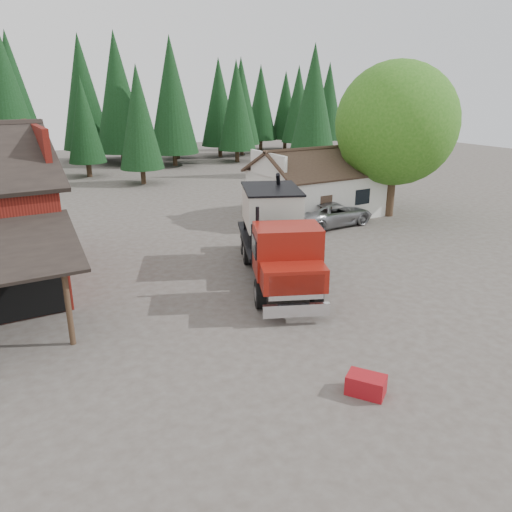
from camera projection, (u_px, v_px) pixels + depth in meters
ground at (242, 331)px, 18.42m from camera, size 120.00×120.00×0.00m
farmhouse at (317, 190)px, 34.67m from camera, size 8.60×6.42×4.65m
deciduous_tree at (396, 128)px, 32.71m from camera, size 8.00×8.00×10.20m
conifer_backdrop at (53, 171)px, 52.81m from camera, size 76.00×16.00×16.00m
near_pine_b at (139, 117)px, 43.91m from camera, size 3.96×3.96×10.40m
near_pine_c at (314, 104)px, 47.87m from camera, size 4.84×4.84×12.40m
near_pine_d at (7, 100)px, 41.97m from camera, size 5.28×5.28×13.40m
feed_truck at (277, 234)px, 22.93m from camera, size 6.46×10.29×4.54m
silver_car at (332, 213)px, 32.04m from camera, size 5.69×2.79×1.56m
equip_box at (366, 385)px, 14.58m from camera, size 1.20×1.30×0.60m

